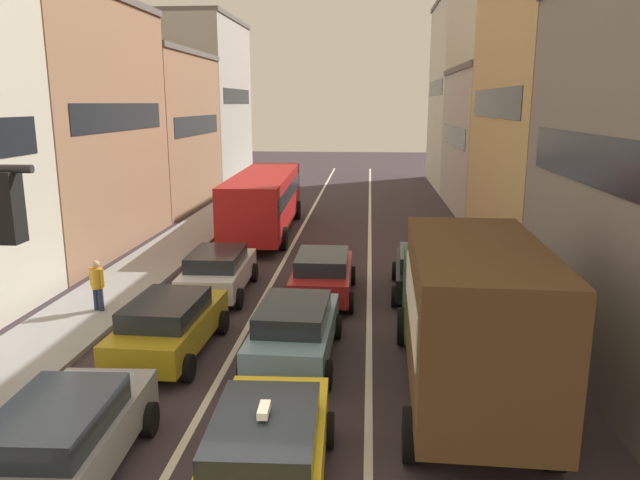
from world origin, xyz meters
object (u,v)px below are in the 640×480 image
Objects in this scene: hatchback_centre_lane_third at (323,274)px; sedan_right_lane_behind_truck at (424,270)px; bus_mid_queue_primary at (264,198)px; pedestrian_near_kerb at (97,284)px; sedan_centre_lane_second at (295,329)px; wagon_left_lane_second at (169,324)px; taxi_centre_lane_front at (266,452)px; sedan_left_lane_third at (218,271)px; removalist_box_truck at (468,312)px; sedan_left_lane_front at (62,439)px.

hatchback_centre_lane_third is 0.99× the size of sedan_right_lane_behind_truck.
pedestrian_near_kerb is (-2.96, -11.58, -0.81)m from bus_mid_queue_primary.
bus_mid_queue_primary is 6.37× the size of pedestrian_near_kerb.
sedan_centre_lane_second and sedan_right_lane_behind_truck have the same top height.
wagon_left_lane_second is 5.92m from hatchback_centre_lane_third.
taxi_centre_lane_front is 1.00× the size of sedan_centre_lane_second.
sedan_right_lane_behind_truck is (6.70, 0.59, 0.00)m from sedan_left_lane_third.
sedan_centre_lane_second is 2.62× the size of pedestrian_near_kerb.
pedestrian_near_kerb is (-6.48, -2.16, 0.15)m from hatchback_centre_lane_third.
removalist_box_truck is at bearing -102.90° from wagon_left_lane_second.
taxi_centre_lane_front is at bearing -94.11° from sedan_left_lane_front.
removalist_box_truck reaches higher than sedan_right_lane_behind_truck.
sedan_right_lane_behind_truck is at bearing -78.81° from hatchback_centre_lane_third.
removalist_box_truck is 10.98m from pedestrian_near_kerb.
wagon_left_lane_second is 2.62× the size of pedestrian_near_kerb.
sedan_left_lane_front is (-6.98, -3.42, -1.18)m from removalist_box_truck.
bus_mid_queue_primary is (-3.42, 19.56, 0.96)m from taxi_centre_lane_front.
removalist_box_truck reaches higher than pedestrian_near_kerb.
taxi_centre_lane_front is at bearing 58.85° from pedestrian_near_kerb.
taxi_centre_lane_front and pedestrian_near_kerb have the same top height.
hatchback_centre_lane_third and sedan_left_lane_third have the same top height.
hatchback_centre_lane_third is at bearing 128.70° from pedestrian_near_kerb.
taxi_centre_lane_front is 1.00× the size of wagon_left_lane_second.
sedan_left_lane_third is (-3.13, 4.96, 0.00)m from sedan_centre_lane_second.
pedestrian_near_kerb reaches higher than sedan_centre_lane_second.
removalist_box_truck is 1.79× the size of sedan_centre_lane_second.
hatchback_centre_lane_third is at bearing -21.57° from sedan_left_lane_front.
removalist_box_truck is at bearing -175.77° from sedan_right_lane_behind_truck.
bus_mid_queue_primary is (-0.09, 9.34, 0.96)m from sedan_left_lane_third.
sedan_centre_lane_second is at bearing 149.67° from sedan_right_lane_behind_truck.
hatchback_centre_lane_third is at bearing -92.83° from sedan_left_lane_third.
pedestrian_near_kerb reaches higher than sedan_left_lane_front.
sedan_left_lane_third is at bearing 88.35° from hatchback_centre_lane_third.
taxi_centre_lane_front is 1.01× the size of hatchback_centre_lane_third.
hatchback_centre_lane_third is 2.60× the size of pedestrian_near_kerb.
sedan_left_lane_front is 10.13m from sedan_left_lane_third.
sedan_left_lane_front is at bearing 117.61° from removalist_box_truck.
bus_mid_queue_primary is at bearing 25.10° from removalist_box_truck.
sedan_centre_lane_second is at bearing 86.41° from pedestrian_near_kerb.
bus_mid_queue_primary reaches higher than pedestrian_near_kerb.
sedan_left_lane_front is 12.67m from sedan_right_lane_behind_truck.
removalist_box_truck is 1.80× the size of hatchback_centre_lane_third.
removalist_box_truck is 4.35m from sedan_centre_lane_second.
sedan_right_lane_behind_truck is (3.57, 5.56, 0.00)m from sedan_centre_lane_second.
bus_mid_queue_primary is at bearing 20.09° from hatchback_centre_lane_third.
wagon_left_lane_second is 1.00× the size of sedan_left_lane_third.
hatchback_centre_lane_third is 0.99× the size of sedan_left_lane_third.
removalist_box_truck reaches higher than bus_mid_queue_primary.
taxi_centre_lane_front is 10.22m from pedestrian_near_kerb.
bus_mid_queue_primary is (-3.22, 14.30, 0.96)m from sedan_centre_lane_second.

